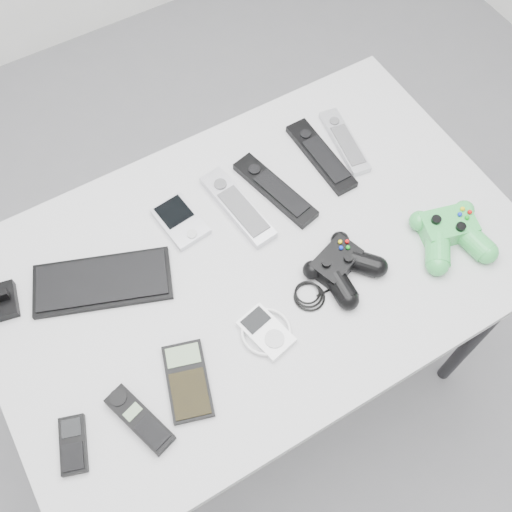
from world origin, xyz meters
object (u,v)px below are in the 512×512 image
pda_keyboard (102,282)px  desk (255,274)px  calculator (188,381)px  remote_silver_a (238,206)px  remote_silver_b (344,141)px  mp3_player (266,332)px  controller_green (451,232)px  cordless_handset (140,419)px  remote_black_b (321,156)px  remote_black_a (275,189)px  pda (180,221)px  controller_black (342,266)px  mobile_phone (73,445)px

pda_keyboard → desk: bearing=0.6°
calculator → remote_silver_a: bearing=64.3°
calculator → remote_silver_b: bearing=46.7°
pda_keyboard → mp3_player: (0.23, -0.26, 0.00)m
mp3_player → controller_green: (0.45, -0.01, 0.02)m
cordless_handset → remote_silver_b: bearing=9.0°
remote_black_b → controller_green: 0.34m
remote_silver_b → remote_black_a: bearing=-160.9°
pda → cordless_handset: 0.43m
desk → controller_black: size_ratio=4.68×
desk → cordless_handset: cordless_handset is taller
pda_keyboard → calculator: bearing=-57.5°
pda_keyboard → controller_green: bearing=-1.0°
remote_silver_b → pda: bearing=-170.2°
remote_black_a → controller_green: controller_green is taller
mobile_phone → calculator: mobile_phone is taller
pda → controller_green: 0.58m
remote_silver_a → controller_black: size_ratio=0.90×
remote_black_a → desk: bearing=-147.6°
cordless_handset → controller_black: controller_black is taller
remote_black_a → calculator: 0.47m
remote_black_b → controller_green: (0.12, -0.32, 0.02)m
desk → pda_keyboard: bearing=159.6°
remote_black_a → cordless_handset: same height
mobile_phone → controller_black: size_ratio=0.42×
remote_black_a → cordless_handset: size_ratio=1.55×
desk → remote_silver_a: 0.15m
controller_black → controller_green: 0.25m
pda → remote_silver_a: remote_silver_a is taller
remote_black_b → remote_silver_b: (0.07, 0.01, -0.00)m
desk → remote_black_a: remote_black_a is taller
desk → pda: pda is taller
desk → remote_silver_a: size_ratio=5.19×
controller_green → pda_keyboard: bearing=173.5°
remote_silver_b → cordless_handset: (-0.69, -0.34, 0.00)m
remote_black_a → remote_silver_a: bearing=165.5°
remote_black_a → mobile_phone: (-0.60, -0.29, -0.00)m
remote_silver_b → controller_black: (-0.20, -0.27, 0.01)m
remote_silver_b → calculator: 0.66m
controller_black → desk: bearing=123.1°
remote_black_a → calculator: (-0.37, -0.29, -0.00)m
pda_keyboard → mobile_phone: same height
remote_silver_b → calculator: bearing=-141.3°
mobile_phone → controller_green: controller_green is taller
pda_keyboard → mobile_phone: 0.32m
remote_silver_a → controller_green: controller_green is taller
desk → mobile_phone: 0.51m
pda → remote_silver_a: (0.12, -0.03, 0.00)m
remote_black_b → remote_silver_b: bearing=5.9°
mobile_phone → controller_black: 0.62m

